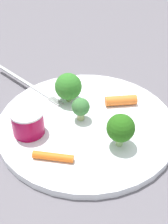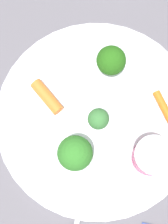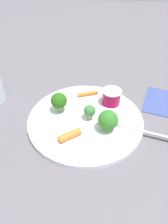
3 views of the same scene
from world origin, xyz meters
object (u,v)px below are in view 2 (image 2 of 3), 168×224
at_px(broccoli_floret_1, 96,119).
at_px(carrot_stick_0, 166,113).
at_px(broccoli_floret_0, 111,61).
at_px(carrot_stick_1, 47,97).
at_px(plate, 97,117).
at_px(broccoli_floret_2, 75,153).
at_px(sauce_cup, 152,156).

relative_size(broccoli_floret_1, carrot_stick_0, 0.68).
bearing_deg(carrot_stick_0, broccoli_floret_0, -135.20).
xyz_separation_m(broccoli_floret_0, broccoli_floret_1, (0.08, -0.03, -0.01)).
bearing_deg(carrot_stick_0, carrot_stick_1, -101.83).
xyz_separation_m(plate, carrot_stick_0, (0.00, 0.10, 0.01)).
distance_m(plate, carrot_stick_0, 0.10).
relative_size(broccoli_floret_1, carrot_stick_1, 0.73).
bearing_deg(broccoli_floret_0, broccoli_floret_2, -25.18).
bearing_deg(plate, carrot_stick_0, 87.49).
distance_m(sauce_cup, carrot_stick_0, 0.07).
distance_m(plate, broccoli_floret_1, 0.03).
height_order(sauce_cup, carrot_stick_1, sauce_cup).
xyz_separation_m(broccoli_floret_0, carrot_stick_1, (0.04, -0.09, -0.02)).
height_order(plate, sauce_cup, sauce_cup).
height_order(sauce_cup, broccoli_floret_2, broccoli_floret_2).
bearing_deg(broccoli_floret_2, carrot_stick_0, 111.00).
xyz_separation_m(sauce_cup, broccoli_floret_0, (-0.13, -0.04, 0.01)).
distance_m(plate, broccoli_floret_0, 0.08).
height_order(plate, broccoli_floret_2, broccoli_floret_2).
relative_size(broccoli_floret_0, carrot_stick_0, 0.92).
xyz_separation_m(plate, broccoli_floret_0, (-0.07, 0.02, 0.04)).
bearing_deg(carrot_stick_1, carrot_stick_0, 78.17).
height_order(broccoli_floret_0, broccoli_floret_1, broccoli_floret_0).
bearing_deg(carrot_stick_0, sauce_cup, -26.12).
bearing_deg(broccoli_floret_1, carrot_stick_0, 93.50).
relative_size(plate, broccoli_floret_1, 7.28).
xyz_separation_m(broccoli_floret_1, carrot_stick_0, (-0.01, 0.10, -0.02)).
bearing_deg(sauce_cup, broccoli_floret_1, -128.09).
relative_size(sauce_cup, broccoli_floret_0, 0.96).
xyz_separation_m(plate, sauce_cup, (0.06, 0.07, 0.03)).
height_order(sauce_cup, broccoli_floret_0, broccoli_floret_0).
distance_m(carrot_stick_0, carrot_stick_1, 0.17).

